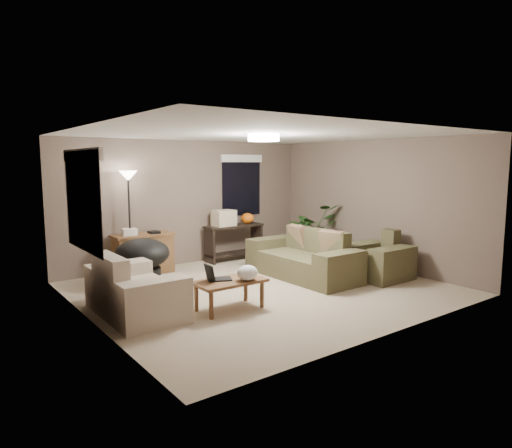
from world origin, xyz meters
TOP-DOWN VIEW (x-y plane):
  - room_shell at (0.00, 0.00)m, footprint 5.50×5.50m
  - main_sofa at (1.08, 0.20)m, footprint 0.95×2.20m
  - throw_pillows at (1.34, 0.20)m, footprint 0.33×1.39m
  - loveseat at (-2.19, 0.04)m, footprint 0.90×1.60m
  - armchair at (2.08, -0.66)m, footprint 0.95×1.00m
  - coffee_table at (-1.03, -0.56)m, footprint 1.00×0.55m
  - laptop at (-1.20, -0.46)m, footprint 0.40×0.35m
  - plastic_bag at (-0.83, -0.71)m, footprint 0.36×0.34m
  - desk at (-1.16, 2.15)m, footprint 1.10×0.50m
  - desk_papers at (-1.32, 2.14)m, footprint 0.68×0.28m
  - console_table at (0.88, 2.17)m, footprint 1.30×0.40m
  - pumpkin at (1.23, 2.17)m, footprint 0.36×0.36m
  - cardboard_box at (0.63, 2.17)m, footprint 0.45×0.34m
  - papasan_chair at (-1.50, 1.37)m, footprint 0.99×0.99m
  - floor_lamp at (-1.38, 2.20)m, footprint 0.32×0.32m
  - ceiling_fixture at (0.00, 0.00)m, footprint 0.50×0.50m
  - houseplant at (2.26, 1.23)m, footprint 1.08×1.19m
  - cat_scratching_post at (2.26, 0.50)m, footprint 0.32×0.32m
  - window_left at (-2.73, 0.30)m, footprint 0.05×1.56m
  - window_back at (1.30, 2.48)m, footprint 1.06×0.05m

SIDE VIEW (x-z plane):
  - cat_scratching_post at x=2.26m, z-range -0.04..0.46m
  - main_sofa at x=1.08m, z-range -0.13..0.72m
  - loveseat at x=-2.19m, z-range -0.13..0.72m
  - armchair at x=2.08m, z-range -0.13..0.72m
  - coffee_table at x=-1.03m, z-range 0.15..0.57m
  - desk at x=-1.16m, z-range 0.00..0.75m
  - console_table at x=0.88m, z-range 0.06..0.81m
  - papasan_chair at x=-1.50m, z-range 0.07..0.86m
  - houseplant at x=2.26m, z-range 0.00..0.93m
  - laptop at x=-1.20m, z-range 0.36..0.60m
  - plastic_bag at x=-0.83m, z-range 0.42..0.63m
  - throw_pillows at x=1.34m, z-range 0.42..0.88m
  - desk_papers at x=-1.32m, z-range 0.74..0.86m
  - pumpkin at x=1.23m, z-range 0.75..0.98m
  - cardboard_box at x=0.63m, z-range 0.75..1.08m
  - room_shell at x=0.00m, z-range -1.50..4.00m
  - floor_lamp at x=-1.38m, z-range 0.64..2.55m
  - window_left at x=-2.73m, z-range 1.12..2.45m
  - window_back at x=1.30m, z-range 1.12..2.45m
  - ceiling_fixture at x=0.00m, z-range 2.39..2.49m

